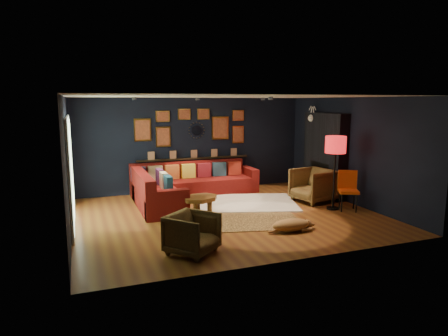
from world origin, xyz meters
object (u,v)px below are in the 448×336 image
object	(u,v)px
sectional	(181,187)
gold_stool	(188,228)
floor_lamp	(336,148)
orange_chair	(348,187)
armchair_left	(192,232)
dog	(291,223)
armchair_right	(313,184)
pouf	(160,199)
coffee_table	(201,200)

from	to	relation	value
sectional	gold_stool	xyz separation A→B (m)	(-0.64, -3.06, -0.10)
floor_lamp	orange_chair	bearing A→B (deg)	-27.09
armchair_left	floor_lamp	world-z (taller)	floor_lamp
armchair_left	gold_stool	xyz separation A→B (m)	(0.10, 0.65, -0.15)
floor_lamp	dog	world-z (taller)	floor_lamp
armchair_left	gold_stool	size ratio (longest dim) A/B	1.69
dog	orange_chair	bearing A→B (deg)	28.93
sectional	armchair_right	xyz separation A→B (m)	(3.06, -1.40, 0.14)
pouf	orange_chair	world-z (taller)	orange_chair
sectional	dog	distance (m)	3.56
armchair_right	pouf	bearing A→B (deg)	-111.14
sectional	armchair_right	bearing A→B (deg)	-24.51
coffee_table	pouf	distance (m)	1.22
coffee_table	pouf	size ratio (longest dim) A/B	1.69
sectional	pouf	distance (m)	1.00
coffee_table	armchair_right	world-z (taller)	armchair_right
gold_stool	dog	xyz separation A→B (m)	(2.00, -0.23, -0.04)
dog	armchair_left	bearing A→B (deg)	-164.96
pouf	floor_lamp	xyz separation A→B (m)	(3.80, -1.46, 1.22)
coffee_table	pouf	world-z (taller)	coffee_table
armchair_right	coffee_table	bearing A→B (deg)	-95.08
armchair_right	dog	bearing A→B (deg)	-52.90
sectional	coffee_table	size ratio (longest dim) A/B	3.38
gold_stool	armchair_left	bearing A→B (deg)	-98.90
coffee_table	orange_chair	distance (m)	3.45
floor_lamp	sectional	bearing A→B (deg)	144.94
floor_lamp	armchair_left	bearing A→B (deg)	-158.42
gold_stool	floor_lamp	world-z (taller)	floor_lamp
coffee_table	pouf	xyz separation A→B (m)	(-0.70, 0.99, -0.14)
orange_chair	dog	size ratio (longest dim) A/B	0.88
armchair_right	floor_lamp	distance (m)	1.27
gold_stool	orange_chair	bearing A→B (deg)	10.20
coffee_table	orange_chair	xyz separation A→B (m)	(3.39, -0.62, 0.17)
gold_stool	floor_lamp	xyz separation A→B (m)	(3.75, 0.87, 1.23)
pouf	orange_chair	xyz separation A→B (m)	(4.09, -1.61, 0.31)
armchair_left	orange_chair	distance (m)	4.37
coffee_table	floor_lamp	size ratio (longest dim) A/B	0.59
armchair_right	dog	xyz separation A→B (m)	(-1.70, -1.89, -0.28)
gold_stool	orange_chair	size ratio (longest dim) A/B	0.48
armchair_right	dog	distance (m)	2.56
coffee_table	armchair_right	xyz separation A→B (m)	(3.05, 0.31, 0.09)
dog	sectional	bearing A→B (deg)	116.22
armchair_right	gold_stool	distance (m)	4.06
coffee_table	dog	distance (m)	2.09
armchair_left	armchair_right	distance (m)	4.45
sectional	dog	xyz separation A→B (m)	(1.36, -3.29, -0.14)
pouf	sectional	bearing A→B (deg)	46.47
pouf	gold_stool	distance (m)	2.34
coffee_table	armchair_right	size ratio (longest dim) A/B	1.10
armchair_right	sectional	bearing A→B (deg)	-125.43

